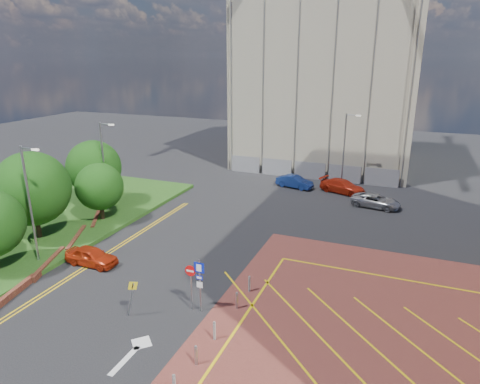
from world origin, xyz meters
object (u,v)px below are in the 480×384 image
Objects in this scene: tree_c at (99,187)px; lamp_left_near at (30,200)px; car_blue_back at (295,182)px; tree_d at (94,167)px; car_red_back at (343,186)px; sign_cluster at (196,280)px; car_red_left at (92,256)px; lamp_left_far at (104,163)px; warning_sign at (132,294)px; lamp_back at (345,148)px; car_silver_back at (376,201)px; tree_b at (32,189)px.

tree_c is 0.61× the size of lamp_left_near.
tree_d is at bearing 142.05° from car_blue_back.
tree_c is 8.20m from lamp_left_near.
lamp_left_near is 1.65× the size of car_red_back.
sign_cluster reaches higher than car_red_left.
lamp_left_far is 11.03m from car_red_left.
warning_sign is (9.75, -2.90, -3.23)m from lamp_left_near.
warning_sign is 26.99m from car_blue_back.
car_blue_back is at bearing 108.74° from car_red_back.
lamp_back is 1.65× the size of car_red_back.
lamp_back reaches higher than sign_cluster.
sign_cluster is at bearing 32.40° from warning_sign.
tree_d reaches higher than car_red_back.
car_red_left is 0.77× the size of car_red_back.
lamp_left_near reaches higher than tree_d.
warning_sign is at bearing -147.60° from sign_cluster.
car_red_left is at bearing -58.13° from lamp_left_far.
tree_c is at bearing -45.00° from tree_d.
tree_d is at bearing 134.87° from warning_sign.
lamp_left_far is at bearing 148.18° from car_blue_back.
car_silver_back is at bearing -114.36° from car_red_back.
lamp_left_near is 1.00× the size of lamp_back.
lamp_left_near is (3.08, -3.00, 0.42)m from tree_b.
tree_b is at bearing 75.06° from car_red_left.
tree_c is 1.31× the size of car_red_left.
tree_d is 11.76m from lamp_left_near.
lamp_left_near reaches higher than car_silver_back.
tree_d is at bearing 97.13° from tree_b.
sign_cluster is (14.72, -11.02, -2.71)m from lamp_left_far.
tree_d is 2.44m from lamp_left_far.
tree_b is at bearing 155.32° from warning_sign.
lamp_left_far reaches higher than warning_sign.
lamp_back is at bearing 36.09° from tree_d.
lamp_left_far is 1.00× the size of lamp_back.
sign_cluster is at bearing -165.14° from car_blue_back.
tree_c reaches higher than car_red_back.
car_silver_back is at bearing 30.57° from tree_c.
tree_d is (-1.00, 8.00, -0.37)m from tree_b.
car_red_back is at bearing 36.70° from lamp_left_far.
lamp_left_far is 1.65× the size of car_red_back.
car_red_back reaches higher than car_silver_back.
car_silver_back is (3.96, -5.28, -3.73)m from lamp_back.
lamp_left_far is at bearing 114.71° from tree_c.
lamp_back reaches higher than car_blue_back.
tree_c reaches higher than car_silver_back.
tree_d is 1.90× the size of sign_cluster.
lamp_left_near is 29.63m from car_red_back.
lamp_left_far is at bearing -25.68° from tree_d.
tree_d is 1.51× the size of car_blue_back.
tree_d is 0.76× the size of lamp_back.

